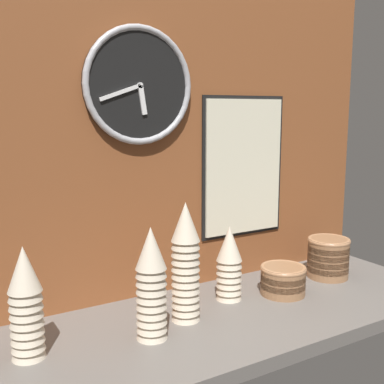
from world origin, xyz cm
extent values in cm
cube|color=slate|center=(0.00, 0.00, -2.00)|extent=(160.00, 56.00, 4.00)
cube|color=brown|center=(0.00, 26.50, 52.50)|extent=(160.00, 3.00, 105.00)
cone|color=beige|center=(-10.89, 1.88, 5.67)|extent=(8.33, 8.33, 11.34)
cone|color=beige|center=(-10.89, 1.88, 7.83)|extent=(8.33, 8.33, 11.34)
cone|color=beige|center=(-10.89, 1.88, 9.99)|extent=(8.33, 8.33, 11.34)
cone|color=beige|center=(-10.89, 1.88, 12.15)|extent=(8.33, 8.33, 11.34)
cone|color=beige|center=(-10.89, 1.88, 14.32)|extent=(8.33, 8.33, 11.34)
cone|color=beige|center=(-10.89, 1.88, 16.48)|extent=(8.33, 8.33, 11.34)
cone|color=beige|center=(-10.89, 1.88, 18.64)|extent=(8.33, 8.33, 11.34)
cone|color=beige|center=(-10.89, 1.88, 20.80)|extent=(8.33, 8.33, 11.34)
cone|color=beige|center=(-10.89, 1.88, 22.97)|extent=(8.33, 8.33, 11.34)
cone|color=beige|center=(-10.89, 1.88, 25.13)|extent=(8.33, 8.33, 11.34)
cone|color=beige|center=(-10.89, 1.88, 27.29)|extent=(8.33, 8.33, 11.34)
cone|color=beige|center=(-10.89, 1.88, 29.45)|extent=(8.33, 8.33, 11.34)
cone|color=beige|center=(-24.43, -3.33, 5.67)|extent=(8.33, 8.33, 11.34)
cone|color=beige|center=(-24.43, -3.33, 7.83)|extent=(8.33, 8.33, 11.34)
cone|color=beige|center=(-24.43, -3.33, 9.99)|extent=(8.33, 8.33, 11.34)
cone|color=beige|center=(-24.43, -3.33, 12.15)|extent=(8.33, 8.33, 11.34)
cone|color=beige|center=(-24.43, -3.33, 14.32)|extent=(8.33, 8.33, 11.34)
cone|color=beige|center=(-24.43, -3.33, 16.48)|extent=(8.33, 8.33, 11.34)
cone|color=beige|center=(-24.43, -3.33, 18.64)|extent=(8.33, 8.33, 11.34)
cone|color=beige|center=(-24.43, -3.33, 20.80)|extent=(8.33, 8.33, 11.34)
cone|color=beige|center=(-24.43, -3.33, 22.97)|extent=(8.33, 8.33, 11.34)
cone|color=beige|center=(-24.43, -3.33, 25.13)|extent=(8.33, 8.33, 11.34)
cone|color=beige|center=(-55.26, 3.14, 5.67)|extent=(8.33, 8.33, 11.34)
cone|color=beige|center=(-55.26, 3.14, 7.83)|extent=(8.33, 8.33, 11.34)
cone|color=beige|center=(-55.26, 3.14, 9.99)|extent=(8.33, 8.33, 11.34)
cone|color=beige|center=(-55.26, 3.14, 12.15)|extent=(8.33, 8.33, 11.34)
cone|color=beige|center=(-55.26, 3.14, 14.32)|extent=(8.33, 8.33, 11.34)
cone|color=beige|center=(-55.26, 3.14, 16.48)|extent=(8.33, 8.33, 11.34)
cone|color=beige|center=(-55.26, 3.14, 18.64)|extent=(8.33, 8.33, 11.34)
cone|color=beige|center=(-55.26, 3.14, 20.80)|extent=(8.33, 8.33, 11.34)
cone|color=beige|center=(-55.26, 3.14, 22.97)|extent=(8.33, 8.33, 11.34)
cone|color=beige|center=(8.96, 8.17, 5.67)|extent=(8.33, 8.33, 11.34)
cone|color=beige|center=(8.96, 8.17, 7.83)|extent=(8.33, 8.33, 11.34)
cone|color=beige|center=(8.96, 8.17, 9.99)|extent=(8.33, 8.33, 11.34)
cone|color=beige|center=(8.96, 8.17, 12.15)|extent=(8.33, 8.33, 11.34)
cone|color=beige|center=(8.96, 8.17, 14.32)|extent=(8.33, 8.33, 11.34)
cone|color=beige|center=(8.96, 8.17, 16.48)|extent=(8.33, 8.33, 11.34)
cone|color=beige|center=(8.96, 8.17, 18.64)|extent=(8.33, 8.33, 11.34)
cylinder|color=#996B47|center=(26.88, 2.42, 2.29)|extent=(14.85, 14.85, 4.58)
cylinder|color=#996B47|center=(26.88, 2.42, 4.77)|extent=(14.85, 14.85, 4.58)
cylinder|color=#996B47|center=(26.88, 2.42, 7.26)|extent=(14.85, 14.85, 4.58)
torus|color=tan|center=(26.88, 2.42, 8.86)|extent=(15.30, 15.30, 1.65)
cylinder|color=#996B47|center=(52.26, 6.63, 2.29)|extent=(14.85, 14.85, 4.58)
cylinder|color=#996B47|center=(52.26, 6.63, 4.77)|extent=(14.85, 14.85, 4.58)
cylinder|color=#996B47|center=(52.26, 6.63, 7.26)|extent=(14.85, 14.85, 4.58)
cylinder|color=#996B47|center=(52.26, 6.63, 9.75)|extent=(14.85, 14.85, 4.58)
cylinder|color=#996B47|center=(52.26, 6.63, 12.23)|extent=(14.85, 14.85, 4.58)
torus|color=tan|center=(52.26, 6.63, 13.83)|extent=(15.30, 15.30, 1.65)
cylinder|color=black|center=(-14.52, 23.90, 67.97)|extent=(35.31, 1.80, 35.31)
torus|color=#B2B2B7|center=(-14.52, 23.09, 67.97)|extent=(35.88, 1.98, 35.88)
cube|color=white|center=(-13.87, 22.60, 63.60)|extent=(2.87, 0.60, 8.97)
cube|color=white|center=(-21.05, 22.60, 65.78)|extent=(13.41, 0.60, 5.44)
cylinder|color=white|center=(-14.52, 22.60, 67.97)|extent=(1.77, 0.60, 1.77)
cube|color=black|center=(26.28, 24.62, 40.50)|extent=(34.69, 0.60, 50.10)
cube|color=#EFEACC|center=(26.28, 24.20, 40.50)|extent=(32.29, 1.20, 47.70)
camera|label=1|loc=(-77.51, -112.67, 60.91)|focal=45.00mm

